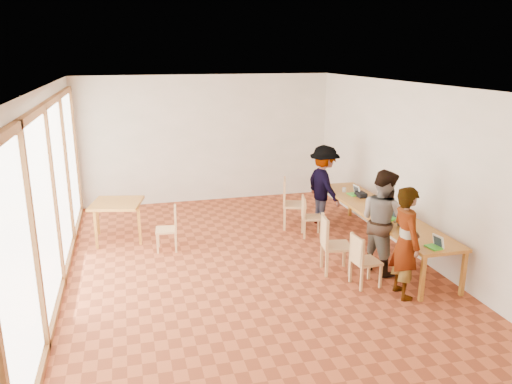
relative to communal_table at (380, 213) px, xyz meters
The scene contains 25 objects.
ground 2.60m from the communal_table, behind, with size 8.00×8.00×0.00m, color #AB4E29.
wall_back 4.76m from the communal_table, 122.23° to the left, with size 6.00×0.10×3.00m, color white.
wall_front 4.81m from the communal_table, 121.79° to the right, with size 6.00×0.10×3.00m, color white.
wall_right 0.94m from the communal_table, ahead, with size 0.10×8.00×3.00m, color white.
window_wall 5.52m from the communal_table, behind, with size 0.10×8.00×3.00m, color white.
ceiling 3.41m from the communal_table, behind, with size 6.00×8.00×0.04m, color white.
communal_table is the anchor object (origin of this frame).
side_table 4.92m from the communal_table, 159.23° to the left, with size 0.90×0.90×0.75m.
chair_near 1.61m from the communal_table, 127.69° to the right, with size 0.42×0.42×0.44m.
chair_mid 1.42m from the communal_table, 151.53° to the right, with size 0.52×0.52×0.51m.
chair_far 1.98m from the communal_table, 127.30° to the left, with size 0.60×0.60×0.54m.
chair_empty 1.43m from the communal_table, 135.83° to the left, with size 0.45×0.45×0.43m.
chair_spare 3.79m from the communal_table, 165.33° to the left, with size 0.42×0.42×0.43m.
person_near 1.78m from the communal_table, 106.71° to the right, with size 0.61×0.40×1.68m, color gray.
person_mid 0.89m from the communal_table, 116.25° to the right, with size 0.83×0.65×1.71m, color gray.
person_far 1.64m from the communal_table, 106.22° to the left, with size 1.08×0.62×1.68m, color gray.
laptop_near 1.80m from the communal_table, 92.33° to the right, with size 0.22×0.25×0.19m.
laptop_mid 0.44m from the communal_table, 95.74° to the right, with size 0.30×0.32×0.23m.
laptop_far 1.07m from the communal_table, 89.87° to the left, with size 0.22×0.25×0.19m.
yellow_mug 1.45m from the communal_table, 99.29° to the right, with size 0.12×0.12×0.09m, color gold.
green_bottle 0.24m from the communal_table, 93.92° to the right, with size 0.07×0.07×0.28m, color #106418.
clear_glass 1.33m from the communal_table, 94.90° to the left, with size 0.07×0.07×0.09m, color silver.
condiment_cup 0.64m from the communal_table, 114.34° to the right, with size 0.08×0.08×0.06m, color white.
pink_phone 0.45m from the communal_table, 80.38° to the right, with size 0.05×0.10×0.01m, color #C53446.
black_pouch 0.91m from the communal_table, 86.30° to the left, with size 0.16×0.26×0.09m, color black.
Camera 1 is at (-1.82, -7.65, 3.51)m, focal length 35.00 mm.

